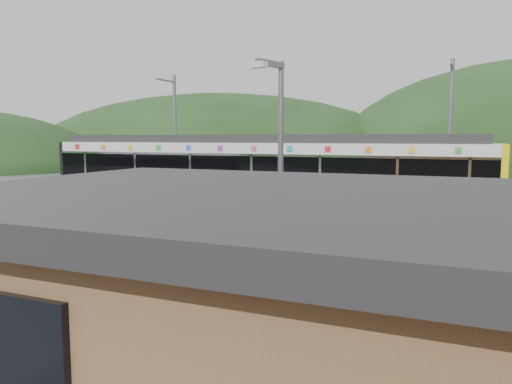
% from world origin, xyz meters
% --- Properties ---
extents(ground, '(120.00, 120.00, 0.00)m').
position_xyz_m(ground, '(0.00, 0.00, 0.00)').
color(ground, '#4C4C4F').
rests_on(ground, ground).
extents(hills, '(146.00, 149.00, 26.00)m').
position_xyz_m(hills, '(6.19, 5.29, 0.00)').
color(hills, '#1E3D19').
rests_on(hills, ground).
extents(platform, '(26.00, 3.20, 0.30)m').
position_xyz_m(platform, '(0.00, 3.30, 0.15)').
color(platform, '#9E9E99').
rests_on(platform, ground).
extents(yellow_line, '(26.00, 0.10, 0.01)m').
position_xyz_m(yellow_line, '(0.00, 2.00, 0.30)').
color(yellow_line, yellow).
rests_on(yellow_line, platform).
extents(train, '(20.44, 3.01, 3.74)m').
position_xyz_m(train, '(-1.10, 6.00, 2.06)').
color(train, black).
rests_on(train, ground).
extents(catenary_mast_west, '(0.18, 1.80, 7.00)m').
position_xyz_m(catenary_mast_west, '(-7.00, 8.56, 3.65)').
color(catenary_mast_west, slate).
rests_on(catenary_mast_west, ground).
extents(catenary_mast_east, '(0.18, 1.80, 7.00)m').
position_xyz_m(catenary_mast_east, '(7.00, 8.56, 3.65)').
color(catenary_mast_east, slate).
rests_on(catenary_mast_east, ground).
extents(station_shelter, '(9.20, 6.20, 3.00)m').
position_xyz_m(station_shelter, '(6.00, -9.01, 1.55)').
color(station_shelter, olive).
rests_on(station_shelter, ground).
extents(lamp_post, '(0.38, 0.98, 5.27)m').
position_xyz_m(lamp_post, '(4.09, -4.64, 3.16)').
color(lamp_post, slate).
rests_on(lamp_post, ground).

